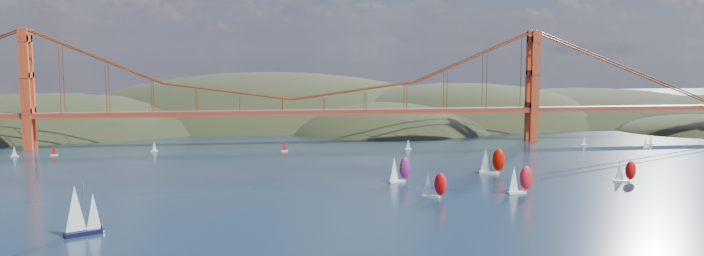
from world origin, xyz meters
name	(u,v)px	position (x,y,z in m)	size (l,w,h in m)	color
ground	(336,255)	(0.00, 0.00, 0.00)	(1200.00, 1200.00, 0.00)	black
headlands	(356,142)	(44.95, 278.29, -12.46)	(725.00, 225.00, 96.00)	black
bridge	(289,78)	(-1.75, 180.00, 32.23)	(552.00, 12.00, 55.00)	maroon
sloop_navy	(81,211)	(-60.38, 24.93, 6.17)	(9.58, 7.84, 13.97)	black
racer_0	(434,184)	(36.77, 55.11, 4.19)	(7.87, 5.79, 8.86)	silver
racer_1	(520,179)	(65.46, 57.40, 4.68)	(8.83, 4.69, 9.91)	silver
racer_2	(625,171)	(108.56, 70.41, 4.00)	(7.54, 3.92, 8.46)	silver
racer_3	(492,160)	(68.40, 92.08, 5.00)	(9.44, 5.49, 10.58)	white
racer_rwb	(399,169)	(31.40, 81.09, 4.61)	(8.72, 5.64, 9.75)	white
distant_boat_1	(14,151)	(-120.20, 159.19, 2.41)	(3.00, 2.00, 4.70)	silver
distant_boat_2	(54,150)	(-104.34, 160.24, 2.41)	(3.00, 2.00, 4.70)	silver
distant_boat_3	(154,146)	(-62.96, 166.12, 2.41)	(3.00, 2.00, 4.70)	silver
distant_boat_4	(584,140)	(137.94, 158.77, 2.41)	(3.00, 2.00, 4.70)	silver
distant_boat_5	(646,142)	(162.90, 147.69, 2.41)	(3.00, 2.00, 4.70)	silver
distant_boat_6	(651,140)	(171.02, 156.94, 2.41)	(3.00, 2.00, 4.70)	silver
distant_boat_8	(408,144)	(51.53, 157.17, 2.41)	(3.00, 2.00, 4.70)	silver
distant_boat_9	(285,146)	(-4.98, 158.52, 2.41)	(3.00, 2.00, 4.70)	silver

